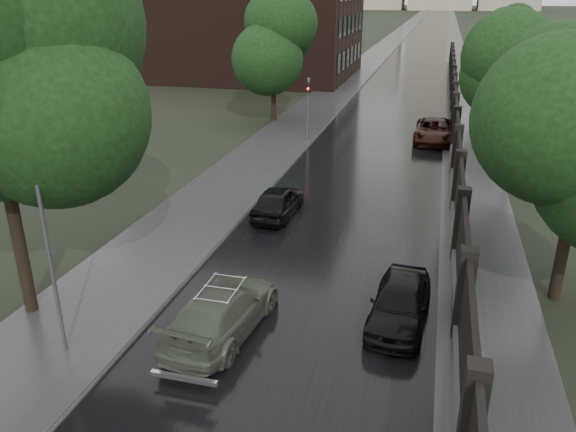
% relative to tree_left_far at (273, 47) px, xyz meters
% --- Properties ---
extents(road, '(8.00, 420.00, 0.02)m').
position_rel_tree_left_far_xyz_m(road, '(8.00, 160.00, -5.23)').
color(road, black).
rests_on(road, ground).
extents(sidewalk_left, '(4.00, 420.00, 0.16)m').
position_rel_tree_left_far_xyz_m(sidewalk_left, '(2.00, 160.00, -5.16)').
color(sidewalk_left, '#2D2D2D').
rests_on(sidewalk_left, ground).
extents(verge_right, '(3.00, 420.00, 0.08)m').
position_rel_tree_left_far_xyz_m(verge_right, '(13.50, 160.00, -5.20)').
color(verge_right, '#2D2D2D').
rests_on(verge_right, ground).
extents(fence_right, '(0.45, 75.72, 2.70)m').
position_rel_tree_left_far_xyz_m(fence_right, '(12.60, 2.01, -4.23)').
color(fence_right, '#383533').
rests_on(fence_right, ground).
extents(tree_left_far, '(4.25, 4.25, 7.39)m').
position_rel_tree_left_far_xyz_m(tree_left_far, '(0.00, 0.00, 0.00)').
color(tree_left_far, black).
rests_on(tree_left_far, ground).
extents(tree_right_b, '(4.08, 4.08, 7.01)m').
position_rel_tree_left_far_xyz_m(tree_right_b, '(15.50, -8.00, -0.29)').
color(tree_right_b, black).
rests_on(tree_right_b, ground).
extents(tree_right_c, '(4.08, 4.08, 7.01)m').
position_rel_tree_left_far_xyz_m(tree_right_c, '(15.50, 10.00, -0.29)').
color(tree_right_c, black).
rests_on(tree_right_c, ground).
extents(lamp_post, '(0.25, 0.12, 5.11)m').
position_rel_tree_left_far_xyz_m(lamp_post, '(2.60, -28.50, -2.57)').
color(lamp_post, '#59595E').
rests_on(lamp_post, ground).
extents(traffic_light, '(0.16, 0.32, 4.00)m').
position_rel_tree_left_far_xyz_m(traffic_light, '(3.70, -5.01, -2.84)').
color(traffic_light, '#59595E').
rests_on(traffic_light, ground).
extents(volga_sedan, '(2.34, 4.86, 1.36)m').
position_rel_tree_left_far_xyz_m(volga_sedan, '(6.20, -26.44, -4.56)').
color(volga_sedan, '#4E5544').
rests_on(volga_sedan, ground).
extents(hatchback_left, '(1.63, 3.85, 1.30)m').
position_rel_tree_left_far_xyz_m(hatchback_left, '(5.29, -17.59, -4.59)').
color(hatchback_left, black).
rests_on(hatchback_left, ground).
extents(car_right_near, '(1.81, 3.96, 1.32)m').
position_rel_tree_left_far_xyz_m(car_right_near, '(10.92, -24.67, -4.58)').
color(car_right_near, black).
rests_on(car_right_near, ground).
extents(car_right_far, '(2.44, 5.17, 1.43)m').
position_rel_tree_left_far_xyz_m(car_right_far, '(11.40, -2.98, -4.53)').
color(car_right_far, black).
rests_on(car_right_far, ground).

